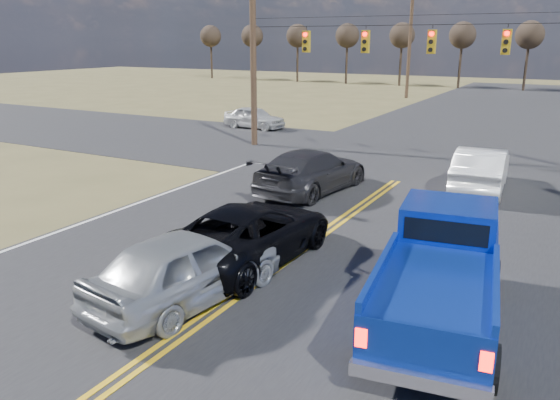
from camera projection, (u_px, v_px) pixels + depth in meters
The scene contains 12 objects.
ground at pixel (158, 353), 9.75m from camera, with size 160.00×160.00×0.00m, color brown.
road_main at pixel (359, 208), 18.15m from camera, with size 14.00×120.00×0.02m, color #28282B.
road_cross at pixel (423, 163), 24.87m from camera, with size 120.00×12.00×0.02m, color #28282B.
signal_gantry at pixel (442, 48), 23.03m from camera, with size 19.60×4.83×10.00m.
utility_poles at pixel (426, 44), 22.55m from camera, with size 19.60×58.32×10.00m.
treeline at pixel (472, 34), 30.78m from camera, with size 87.00×117.80×7.40m.
pickup_truck at pixel (440, 274), 10.57m from camera, with size 2.84×5.83×2.10m.
silver_suv at pixel (187, 266), 11.51m from camera, with size 1.88×4.67×1.59m, color #A2A6AA.
black_suv at pixel (250, 232), 13.71m from camera, with size 2.43×5.26×1.46m, color black.
white_car_queue at pixel (481, 169), 20.10m from camera, with size 1.71×4.89×1.61m, color white.
dgrey_car_queue at pixel (312, 171), 19.92m from camera, with size 2.19×5.39×1.57m, color #302F34.
cross_car_west at pixel (254, 118), 34.31m from camera, with size 4.01×1.61×1.37m, color silver.
Camera 1 is at (6.07, -6.45, 5.38)m, focal length 35.00 mm.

